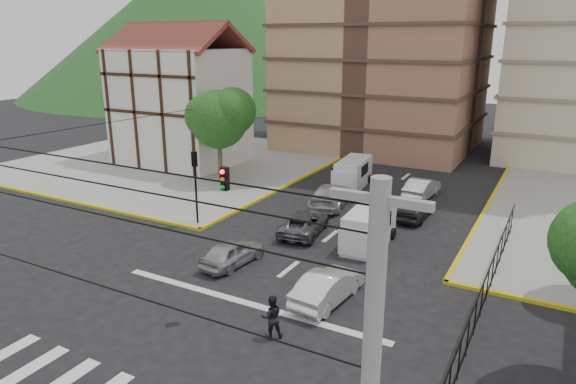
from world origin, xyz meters
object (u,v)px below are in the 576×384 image
Objects in this scene: car_white_front_right at (328,286)px; pedestrian_crosswalk at (272,317)px; van_right_lane at (368,229)px; traffic_light_nw at (195,175)px; car_silver_front_left at (232,252)px; van_left_lane at (352,174)px.

pedestrian_crosswalk is (-0.70, -3.55, 0.17)m from car_white_front_right.
traffic_light_nw is at bearing -173.36° from van_right_lane.
car_silver_front_left is (5.08, -3.64, -2.47)m from traffic_light_nw.
car_silver_front_left is at bearing -82.29° from pedestrian_crosswalk.
traffic_light_nw is at bearing -18.89° from car_white_front_right.
van_right_lane is at bearing 10.09° from traffic_light_nw.
traffic_light_nw reaches higher than pedestrian_crosswalk.
traffic_light_nw is 0.93× the size of van_right_lane.
van_right_lane is (10.17, 1.81, -2.10)m from traffic_light_nw.
car_white_front_right is (5.71, -1.14, 0.05)m from car_silver_front_left.
traffic_light_nw is 1.04× the size of car_white_front_right.
van_right_lane reaches higher than car_silver_front_left.
pedestrian_crosswalk is (5.01, -4.68, 0.22)m from car_silver_front_left.
van_right_lane is 2.73× the size of pedestrian_crosswalk.
van_left_lane is 18.04m from car_white_front_right.
van_left_lane is 1.12× the size of car_white_front_right.
traffic_light_nw is 12.04m from car_white_front_right.
van_right_lane reaches higher than pedestrian_crosswalk.
traffic_light_nw is at bearing -78.77° from pedestrian_crosswalk.
van_left_lane is 2.75× the size of pedestrian_crosswalk.
pedestrian_crosswalk is at bearing -39.53° from traffic_light_nw.
car_white_front_right is (10.79, -4.78, -2.42)m from traffic_light_nw.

